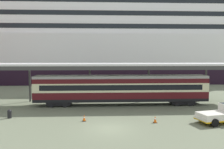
{
  "coord_description": "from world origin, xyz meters",
  "views": [
    {
      "loc": [
        -0.74,
        -21.27,
        6.76
      ],
      "look_at": [
        0.61,
        7.44,
        4.5
      ],
      "focal_mm": 37.41,
      "sensor_mm": 36.0,
      "label": 1
    }
  ],
  "objects_px": {
    "cruise_ship": "(51,27)",
    "traffic_cone_mid": "(84,118)",
    "traffic_cone_near": "(155,119)",
    "train_carriage": "(121,88)",
    "quay_bollard": "(9,113)"
  },
  "relations": [
    {
      "from": "traffic_cone_near",
      "to": "traffic_cone_mid",
      "type": "height_order",
      "value": "traffic_cone_near"
    },
    {
      "from": "traffic_cone_mid",
      "to": "train_carriage",
      "type": "bearing_deg",
      "value": 60.17
    },
    {
      "from": "train_carriage",
      "to": "quay_bollard",
      "type": "xyz_separation_m",
      "value": [
        -12.8,
        -6.34,
        -1.79
      ]
    },
    {
      "from": "train_carriage",
      "to": "traffic_cone_mid",
      "type": "distance_m",
      "value": 9.35
    },
    {
      "from": "train_carriage",
      "to": "traffic_cone_near",
      "type": "distance_m",
      "value": 9.48
    },
    {
      "from": "train_carriage",
      "to": "traffic_cone_near",
      "type": "xyz_separation_m",
      "value": [
        2.71,
        -8.87,
        -1.95
      ]
    },
    {
      "from": "traffic_cone_near",
      "to": "quay_bollard",
      "type": "height_order",
      "value": "quay_bollard"
    },
    {
      "from": "traffic_cone_mid",
      "to": "quay_bollard",
      "type": "relative_size",
      "value": 0.72
    },
    {
      "from": "cruise_ship",
      "to": "quay_bollard",
      "type": "xyz_separation_m",
      "value": [
        3.7,
        -40.52,
        -14.37
      ]
    },
    {
      "from": "train_carriage",
      "to": "quay_bollard",
      "type": "distance_m",
      "value": 14.39
    },
    {
      "from": "cruise_ship",
      "to": "traffic_cone_mid",
      "type": "height_order",
      "value": "cruise_ship"
    },
    {
      "from": "cruise_ship",
      "to": "traffic_cone_mid",
      "type": "bearing_deg",
      "value": -74.15
    },
    {
      "from": "cruise_ship",
      "to": "traffic_cone_near",
      "type": "xyz_separation_m",
      "value": [
        19.21,
        -43.05,
        -14.53
      ]
    },
    {
      "from": "traffic_cone_mid",
      "to": "quay_bollard",
      "type": "xyz_separation_m",
      "value": [
        -8.25,
        1.59,
        0.18
      ]
    },
    {
      "from": "cruise_ship",
      "to": "traffic_cone_near",
      "type": "relative_size",
      "value": 166.72
    }
  ]
}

